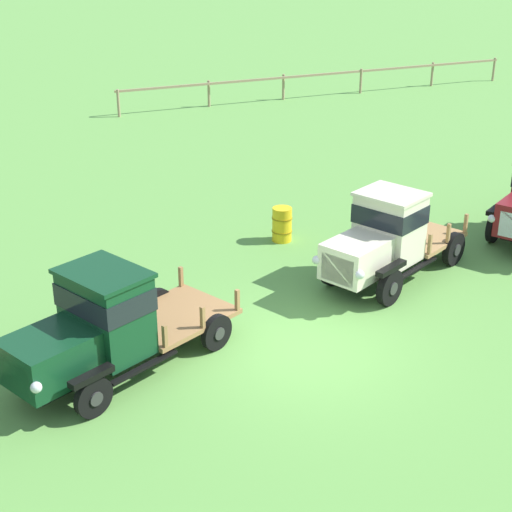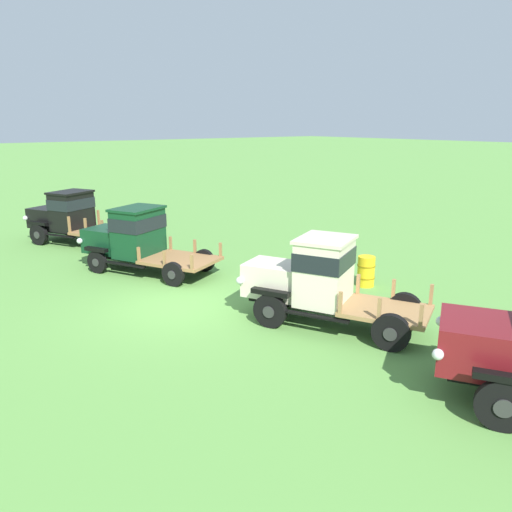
% 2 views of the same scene
% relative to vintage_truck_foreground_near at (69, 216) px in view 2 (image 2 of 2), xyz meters
% --- Properties ---
extents(ground_plane, '(240.00, 240.00, 0.00)m').
position_rel_vintage_truck_foreground_near_xyz_m(ground_plane, '(9.30, -0.11, -1.12)').
color(ground_plane, '#5B9342').
extents(vintage_truck_foreground_near, '(4.73, 3.42, 2.17)m').
position_rel_vintage_truck_foreground_near_xyz_m(vintage_truck_foreground_near, '(0.00, 0.00, 0.00)').
color(vintage_truck_foreground_near, black).
rests_on(vintage_truck_foreground_near, ground).
extents(vintage_truck_second_in_line, '(5.10, 3.58, 2.17)m').
position_rel_vintage_truck_foreground_near_xyz_m(vintage_truck_second_in_line, '(5.37, 0.47, -0.00)').
color(vintage_truck_second_in_line, black).
rests_on(vintage_truck_second_in_line, ground).
extents(vintage_truck_midrow_center, '(4.80, 3.31, 2.21)m').
position_rel_vintage_truck_foreground_near_xyz_m(vintage_truck_midrow_center, '(12.44, 2.06, 0.02)').
color(vintage_truck_midrow_center, black).
rests_on(vintage_truck_midrow_center, ground).
extents(oil_drum_beside_row, '(0.56, 0.56, 0.94)m').
position_rel_vintage_truck_foreground_near_xyz_m(oil_drum_beside_row, '(11.29, 5.31, -0.65)').
color(oil_drum_beside_row, gold).
rests_on(oil_drum_beside_row, ground).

